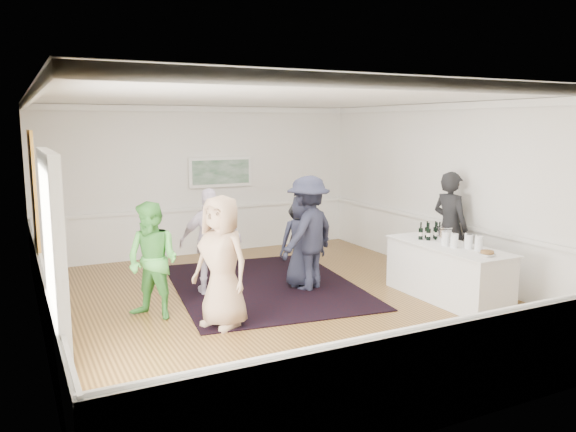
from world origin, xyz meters
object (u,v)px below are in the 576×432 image
guest_dark_b (302,224)px  ice_bucket (444,235)px  guest_lilac (211,242)px  guest_dark_a (308,233)px  guest_navy (303,241)px  nut_bowl (487,254)px  serving_table (447,272)px  guest_tan (222,262)px  guest_green (153,261)px  bartender (450,227)px

guest_dark_b → ice_bucket: 2.83m
guest_lilac → guest_dark_a: bearing=170.8°
guest_navy → ice_bucket: bearing=160.9°
guest_navy → nut_bowl: size_ratio=7.15×
guest_lilac → guest_dark_a: 1.65m
serving_table → nut_bowl: size_ratio=9.72×
guest_navy → ice_bucket: size_ratio=6.28×
guest_tan → ice_bucket: 3.79m
guest_tan → guest_green: guest_tan is taller
guest_dark_a → guest_dark_b: bearing=-140.1°
guest_dark_b → guest_lilac: bearing=9.5°
guest_tan → guest_dark_b: 3.36m
guest_navy → guest_dark_a: bearing=113.0°
guest_lilac → ice_bucket: size_ratio=6.82×
serving_table → guest_dark_b: 3.01m
guest_navy → ice_bucket: (1.85, -1.45, 0.20)m
guest_lilac → nut_bowl: (3.26, -2.85, 0.05)m
guest_dark_b → guest_tan: bearing=33.0°
guest_tan → guest_navy: size_ratio=1.14×
bartender → guest_green: (-5.19, 0.44, -0.14)m
guest_lilac → guest_navy: guest_lilac is taller
guest_green → ice_bucket: bearing=36.7°
guest_dark_b → guest_navy: 1.18m
ice_bucket → guest_dark_b: bearing=117.6°
serving_table → guest_dark_a: size_ratio=1.14×
guest_dark_b → guest_navy: bearing=53.2°
guest_green → guest_dark_a: bearing=55.2°
guest_green → ice_bucket: size_ratio=6.59×
guest_dark_a → ice_bucket: bearing=118.3°
serving_table → bartender: size_ratio=1.12×
serving_table → nut_bowl: 0.98m
guest_navy → nut_bowl: guest_navy is taller
guest_dark_b → guest_navy: size_ratio=1.10×
guest_lilac → nut_bowl: guest_lilac is taller
serving_table → guest_lilac: 3.88m
guest_navy → bartender: bearing=179.3°
guest_green → guest_lilac: 1.39m
ice_bucket → nut_bowl: (-0.14, -1.07, -0.08)m
guest_dark_a → nut_bowl: 2.91m
guest_green → guest_navy: bearing=58.6°
guest_dark_a → guest_lilac: bearing=-43.8°
nut_bowl → serving_table: bearing=87.4°
serving_table → guest_dark_b: bearing=113.8°
guest_lilac → ice_bucket: 3.84m
guest_tan → nut_bowl: (3.63, -1.31, 0.01)m
guest_green → guest_dark_b: size_ratio=0.96×
guest_navy → guest_tan: bearing=51.4°
guest_tan → nut_bowl: 3.86m
bartender → guest_dark_b: bearing=38.0°
guest_navy → nut_bowl: 3.05m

